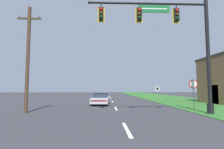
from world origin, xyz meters
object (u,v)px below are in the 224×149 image
object	(u,v)px
stop_sign	(193,88)
route_sign_post	(157,90)
car_ahead	(101,99)
utility_pole_near	(28,57)
signal_mast	(177,37)

from	to	relation	value
stop_sign	route_sign_post	bearing A→B (deg)	91.59
car_ahead	utility_pole_near	xyz separation A→B (m)	(-5.35, -6.65, 3.58)
stop_sign	route_sign_post	size ratio (longest dim) A/B	1.23
signal_mast	route_sign_post	xyz separation A→B (m)	(2.06, 11.83, -3.97)
stop_sign	utility_pole_near	size ratio (longest dim) A/B	0.31
signal_mast	car_ahead	size ratio (longest dim) A/B	1.85
signal_mast	stop_sign	size ratio (longest dim) A/B	3.53
signal_mast	utility_pole_near	bearing A→B (deg)	173.55
stop_sign	utility_pole_near	world-z (taller)	utility_pole_near
stop_sign	utility_pole_near	xyz separation A→B (m)	(-13.31, -1.19, 2.33)
utility_pole_near	signal_mast	bearing A→B (deg)	-6.45
stop_sign	utility_pole_near	distance (m)	13.56
car_ahead	utility_pole_near	world-z (taller)	utility_pole_near
route_sign_post	car_ahead	bearing A→B (deg)	-152.86
signal_mast	car_ahead	world-z (taller)	signal_mast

